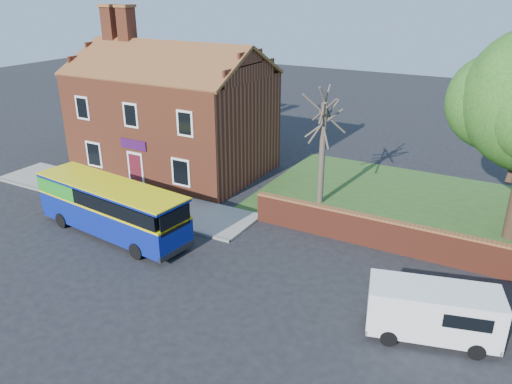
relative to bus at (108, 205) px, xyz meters
The scene contains 9 objects.
ground 4.65m from the bus, 26.73° to the right, with size 120.00×120.00×0.00m, color black.
pavement 5.10m from the bus, 129.22° to the left, with size 18.00×3.50×0.12m, color gray.
kerb 3.98m from the bus, 146.67° to the left, with size 18.00×0.15×0.14m, color slate.
grass_strip 20.25m from the bus, 33.10° to the left, with size 26.00×12.00×0.04m, color #426B28.
shop_building 10.19m from the bus, 108.06° to the left, with size 12.30×8.13×10.50m.
boundary_wall 17.66m from the bus, 16.55° to the left, with size 22.00×0.38×1.60m.
bus is the anchor object (origin of this frame).
van_near 16.01m from the bus, ahead, with size 4.83×2.91×1.98m.
bare_tree 11.94m from the bus, 47.92° to the left, with size 2.42×2.89×6.47m.
Camera 1 is at (13.71, -14.42, 11.69)m, focal length 35.00 mm.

